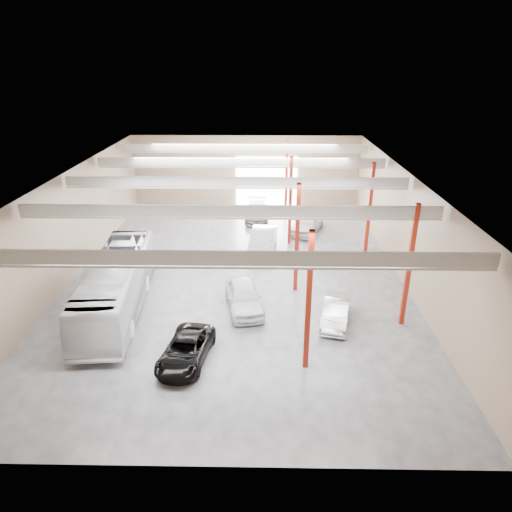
{
  "coord_description": "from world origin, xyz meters",
  "views": [
    {
      "loc": [
        1.74,
        -28.16,
        13.64
      ],
      "look_at": [
        1.28,
        -1.71,
        2.2
      ],
      "focal_mm": 32.0,
      "sensor_mm": 36.0,
      "label": 1
    }
  ],
  "objects_px": {
    "coach_bus": "(117,285)",
    "car_row_a": "(244,296)",
    "black_sedan": "(186,350)",
    "car_row_b": "(263,240)",
    "car_row_c": "(257,211)",
    "car_right_near": "(336,312)",
    "car_right_far": "(308,222)"
  },
  "relations": [
    {
      "from": "car_row_b",
      "to": "car_right_near",
      "type": "xyz_separation_m",
      "value": [
        4.12,
        -10.43,
        -0.19
      ]
    },
    {
      "from": "car_row_b",
      "to": "car_row_c",
      "type": "relative_size",
      "value": 1.0
    },
    {
      "from": "coach_bus",
      "to": "car_row_b",
      "type": "bearing_deg",
      "value": 42.56
    },
    {
      "from": "black_sedan",
      "to": "car_row_c",
      "type": "distance_m",
      "value": 21.88
    },
    {
      "from": "black_sedan",
      "to": "car_right_near",
      "type": "bearing_deg",
      "value": 34.31
    },
    {
      "from": "car_right_near",
      "to": "car_right_far",
      "type": "relative_size",
      "value": 0.8
    },
    {
      "from": "car_row_a",
      "to": "car_row_c",
      "type": "distance_m",
      "value": 16.47
    },
    {
      "from": "car_row_b",
      "to": "car_row_c",
      "type": "xyz_separation_m",
      "value": [
        -0.6,
        7.5,
        -0.1
      ]
    },
    {
      "from": "coach_bus",
      "to": "black_sedan",
      "type": "relative_size",
      "value": 2.62
    },
    {
      "from": "coach_bus",
      "to": "car_row_c",
      "type": "height_order",
      "value": "coach_bus"
    },
    {
      "from": "coach_bus",
      "to": "car_right_far",
      "type": "relative_size",
      "value": 2.33
    },
    {
      "from": "car_row_c",
      "to": "coach_bus",
      "type": "bearing_deg",
      "value": -115.37
    },
    {
      "from": "black_sedan",
      "to": "car_right_far",
      "type": "height_order",
      "value": "car_right_far"
    },
    {
      "from": "coach_bus",
      "to": "car_right_far",
      "type": "distance_m",
      "value": 18.21
    },
    {
      "from": "car_row_a",
      "to": "car_right_far",
      "type": "xyz_separation_m",
      "value": [
        4.9,
        13.22,
        0.04
      ]
    },
    {
      "from": "car_row_b",
      "to": "car_right_near",
      "type": "relative_size",
      "value": 1.28
    },
    {
      "from": "car_row_a",
      "to": "car_right_near",
      "type": "height_order",
      "value": "car_row_a"
    },
    {
      "from": "coach_bus",
      "to": "black_sedan",
      "type": "height_order",
      "value": "coach_bus"
    },
    {
      "from": "car_row_a",
      "to": "car_row_b",
      "type": "bearing_deg",
      "value": 72.36
    },
    {
      "from": "coach_bus",
      "to": "car_row_b",
      "type": "height_order",
      "value": "coach_bus"
    },
    {
      "from": "coach_bus",
      "to": "car_row_a",
      "type": "distance_m",
      "value": 7.41
    },
    {
      "from": "black_sedan",
      "to": "car_row_b",
      "type": "distance_m",
      "value": 14.64
    },
    {
      "from": "black_sedan",
      "to": "car_row_a",
      "type": "relative_size",
      "value": 0.93
    },
    {
      "from": "car_row_b",
      "to": "car_right_near",
      "type": "height_order",
      "value": "car_row_b"
    },
    {
      "from": "car_row_c",
      "to": "car_row_b",
      "type": "bearing_deg",
      "value": -85.57
    },
    {
      "from": "car_row_b",
      "to": "car_right_far",
      "type": "distance_m",
      "value": 5.71
    },
    {
      "from": "car_row_a",
      "to": "car_row_c",
      "type": "bearing_deg",
      "value": 77.61
    },
    {
      "from": "car_row_b",
      "to": "car_row_c",
      "type": "height_order",
      "value": "car_row_b"
    },
    {
      "from": "coach_bus",
      "to": "car_right_near",
      "type": "relative_size",
      "value": 2.9
    },
    {
      "from": "car_right_near",
      "to": "car_row_b",
      "type": "bearing_deg",
      "value": 124.53
    },
    {
      "from": "black_sedan",
      "to": "car_right_far",
      "type": "distance_m",
      "value": 19.89
    },
    {
      "from": "car_right_near",
      "to": "coach_bus",
      "type": "bearing_deg",
      "value": -172.67
    }
  ]
}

